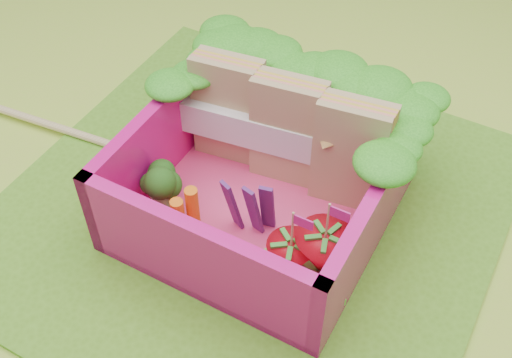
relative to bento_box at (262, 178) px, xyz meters
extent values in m
plane|color=#ADD83D|center=(-0.07, 0.00, -0.31)|extent=(14.00, 14.00, 0.00)
cube|color=#5C9D23|center=(-0.07, 0.00, -0.29)|extent=(2.60, 2.60, 0.03)
cube|color=#E73B75|center=(0.00, 0.00, -0.25)|extent=(1.30, 1.30, 0.05)
cube|color=#D8127C|center=(0.00, 0.61, 0.00)|extent=(1.30, 0.07, 0.55)
cube|color=#D8127C|center=(0.00, -0.61, 0.00)|extent=(1.30, 0.07, 0.55)
cube|color=#D8127C|center=(-0.61, 0.00, 0.00)|extent=(0.07, 1.30, 0.55)
cube|color=#D8127C|center=(0.61, 0.00, 0.00)|extent=(0.07, 1.30, 0.55)
ellipsoid|color=#258117|center=(-0.50, 0.58, 0.33)|extent=(0.30, 0.30, 0.11)
ellipsoid|color=#258117|center=(-0.38, 0.58, 0.33)|extent=(0.30, 0.30, 0.11)
ellipsoid|color=#258117|center=(-0.25, 0.58, 0.33)|extent=(0.30, 0.30, 0.11)
ellipsoid|color=#258117|center=(-0.12, 0.58, 0.33)|extent=(0.30, 0.30, 0.11)
ellipsoid|color=#258117|center=(0.00, 0.58, 0.33)|extent=(0.30, 0.30, 0.11)
ellipsoid|color=#258117|center=(0.13, 0.58, 0.33)|extent=(0.30, 0.30, 0.11)
ellipsoid|color=#258117|center=(0.25, 0.58, 0.33)|extent=(0.30, 0.30, 0.11)
ellipsoid|color=#258117|center=(0.38, 0.58, 0.33)|extent=(0.30, 0.30, 0.11)
ellipsoid|color=#258117|center=(0.50, 0.58, 0.33)|extent=(0.30, 0.30, 0.11)
ellipsoid|color=#258117|center=(-0.58, 0.10, 0.33)|extent=(0.27, 0.27, 0.10)
ellipsoid|color=#258117|center=(-0.58, 0.24, 0.33)|extent=(0.27, 0.27, 0.10)
ellipsoid|color=#258117|center=(-0.58, 0.38, 0.33)|extent=(0.27, 0.27, 0.10)
ellipsoid|color=#258117|center=(-0.58, 0.52, 0.33)|extent=(0.27, 0.27, 0.10)
ellipsoid|color=#258117|center=(-0.58, 0.66, 0.33)|extent=(0.27, 0.27, 0.10)
ellipsoid|color=#258117|center=(0.58, 0.10, 0.33)|extent=(0.27, 0.27, 0.10)
ellipsoid|color=#258117|center=(0.58, 0.24, 0.33)|extent=(0.27, 0.27, 0.10)
ellipsoid|color=#258117|center=(0.58, 0.38, 0.33)|extent=(0.27, 0.27, 0.10)
ellipsoid|color=#258117|center=(0.58, 0.52, 0.33)|extent=(0.27, 0.27, 0.10)
ellipsoid|color=#258117|center=(0.58, 0.66, 0.33)|extent=(0.27, 0.27, 0.10)
cube|color=#A48557|center=(-0.37, 0.29, 0.11)|extent=(0.39, 0.20, 0.66)
cube|color=#A48557|center=(0.00, 0.29, 0.11)|extent=(0.39, 0.20, 0.66)
cube|color=#A48557|center=(0.37, 0.29, 0.11)|extent=(0.39, 0.20, 0.66)
cube|color=white|center=(0.00, 0.29, 0.07)|extent=(1.21, 0.33, 0.20)
cylinder|color=#60A04D|center=(-0.46, -0.28, -0.15)|extent=(0.12, 0.12, 0.14)
ellipsoid|color=#174312|center=(-0.46, -0.28, -0.02)|extent=(0.33, 0.33, 0.12)
cylinder|color=orange|center=(-0.28, -0.37, -0.10)|extent=(0.07, 0.07, 0.25)
cylinder|color=orange|center=(-0.24, -0.30, -0.08)|extent=(0.07, 0.07, 0.29)
cube|color=#571B60|center=(-0.06, -0.21, -0.04)|extent=(0.07, 0.04, 0.38)
cube|color=#571B60|center=(0.06, -0.19, -0.04)|extent=(0.07, 0.04, 0.38)
cube|color=#571B60|center=(0.11, -0.14, -0.04)|extent=(0.07, 0.03, 0.38)
cone|color=red|center=(0.34, -0.32, -0.11)|extent=(0.24, 0.24, 0.24)
cylinder|color=tan|center=(0.34, -0.32, 0.13)|extent=(0.01, 0.01, 0.24)
cube|color=#CE2285|center=(0.39, -0.32, 0.21)|extent=(0.10, 0.01, 0.06)
cone|color=red|center=(0.47, -0.24, -0.08)|extent=(0.29, 0.29, 0.29)
cylinder|color=tan|center=(0.47, -0.24, 0.19)|extent=(0.01, 0.01, 0.24)
cube|color=#CE2285|center=(0.52, -0.24, 0.27)|extent=(0.10, 0.01, 0.06)
cube|color=#55A032|center=(0.50, -0.06, -0.20)|extent=(0.29, 0.25, 0.05)
cube|color=#55A032|center=(0.50, -0.30, -0.20)|extent=(0.31, 0.23, 0.05)
cube|color=#55A032|center=(0.16, -0.34, -0.20)|extent=(0.26, 0.29, 0.05)
cube|color=tan|center=(-1.00, 0.01, -0.25)|extent=(2.06, 0.24, 0.04)
cube|color=tan|center=(-0.94, 0.02, -0.25)|extent=(2.06, 0.24, 0.04)
camera|label=1|loc=(1.07, -2.01, 2.45)|focal=45.00mm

